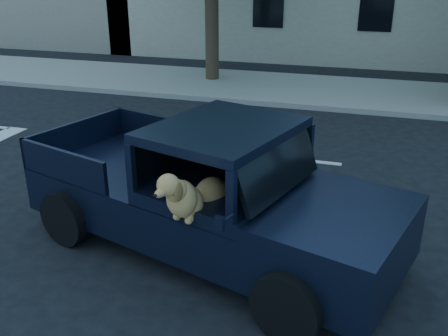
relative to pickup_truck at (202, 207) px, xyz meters
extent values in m
plane|color=black|center=(0.84, 0.35, -0.64)|extent=(120.00, 120.00, 0.00)
cube|color=gray|center=(0.84, 9.55, -0.56)|extent=(60.00, 4.00, 0.15)
cylinder|color=#332619|center=(-3.16, 9.95, 1.56)|extent=(0.44, 0.44, 4.40)
cube|color=black|center=(0.09, 0.00, 0.00)|extent=(5.63, 3.47, 0.67)
cube|color=black|center=(1.88, -0.55, 0.42)|extent=(2.04, 2.38, 0.16)
cube|color=black|center=(0.33, -0.08, 1.19)|extent=(2.07, 2.32, 0.12)
cube|color=black|center=(1.11, -0.32, 0.83)|extent=(0.75, 1.74, 0.57)
cube|color=black|center=(0.39, -0.57, 0.19)|extent=(0.69, 0.69, 0.38)
cube|color=black|center=(0.74, -1.52, 0.66)|extent=(0.11, 0.08, 0.16)
camera|label=1|loc=(2.11, -5.84, 3.16)|focal=40.00mm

